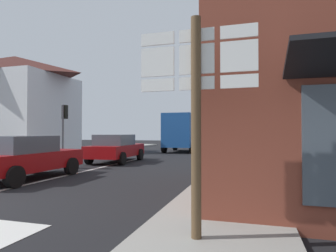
% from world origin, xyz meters
% --- Properties ---
extents(ground_plane, '(80.00, 80.00, 0.00)m').
position_xyz_m(ground_plane, '(0.00, 10.00, 0.00)').
color(ground_plane, black).
extents(sidewalk_right, '(2.29, 44.00, 0.14)m').
position_xyz_m(sidewalk_right, '(6.09, 8.00, 0.07)').
color(sidewalk_right, gray).
rests_on(sidewalk_right, ground).
extents(sidewalk_left, '(2.29, 44.00, 0.14)m').
position_xyz_m(sidewalk_left, '(-6.09, 8.00, 0.07)').
color(sidewalk_left, gray).
rests_on(sidewalk_left, ground).
extents(lane_centre_stripe, '(0.16, 12.00, 0.01)m').
position_xyz_m(lane_centre_stripe, '(0.00, 6.00, 0.01)').
color(lane_centre_stripe, silver).
rests_on(lane_centre_stripe, ground).
extents(clapboard_house_left, '(8.61, 7.58, 7.63)m').
position_xyz_m(clapboard_house_left, '(-11.53, 14.39, 3.84)').
color(clapboard_house_left, silver).
rests_on(clapboard_house_left, ground).
extents(sedan_near, '(1.97, 4.20, 1.47)m').
position_xyz_m(sedan_near, '(-0.81, 3.90, 0.76)').
color(sedan_near, maroon).
rests_on(sedan_near, ground).
extents(sedan_far, '(2.16, 4.29, 1.47)m').
position_xyz_m(sedan_far, '(-0.44, 9.97, 0.76)').
color(sedan_far, maroon).
rests_on(sedan_far, ground).
extents(delivery_truck, '(2.53, 5.02, 3.05)m').
position_xyz_m(delivery_truck, '(1.01, 18.94, 1.65)').
color(delivery_truck, '#19478C').
rests_on(delivery_truck, ground).
extents(route_sign_post, '(1.66, 0.14, 3.20)m').
position_xyz_m(route_sign_post, '(5.86, -0.12, 2.00)').
color(route_sign_post, brown).
rests_on(route_sign_post, ground).
extents(traffic_light_near_right, '(0.30, 0.49, 3.57)m').
position_xyz_m(traffic_light_near_right, '(5.24, 10.79, 2.64)').
color(traffic_light_near_right, '#47474C').
rests_on(traffic_light_near_right, ground).
extents(traffic_light_near_left, '(0.30, 0.49, 3.38)m').
position_xyz_m(traffic_light_near_left, '(-5.24, 12.10, 2.50)').
color(traffic_light_near_left, '#47474C').
rests_on(traffic_light_near_left, ground).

